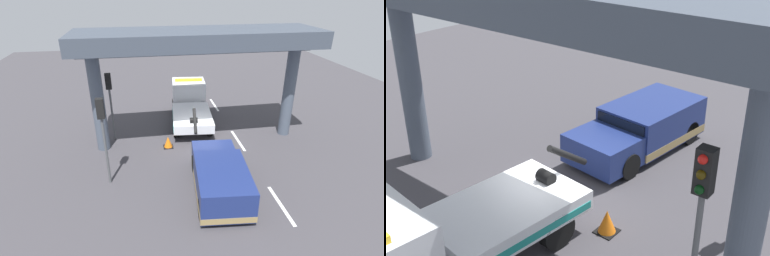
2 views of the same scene
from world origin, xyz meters
TOP-DOWN VIEW (x-y plane):
  - ground_plane at (0.00, 0.00)m, footprint 60.00×40.00m
  - lane_stripe_west at (-6.00, -2.39)m, footprint 2.60×0.16m
  - lane_stripe_mid at (0.00, -2.39)m, footprint 2.60×0.16m
  - tow_truck_white at (3.80, -0.08)m, footprint 7.34×2.97m
  - towed_van_green at (-4.68, 0.01)m, footprint 5.38×2.67m
  - overpass_structure at (0.46, 0.00)m, footprint 3.60×13.04m
  - traffic_light_far at (1.52, 4.96)m, footprint 0.39×0.32m
  - traffic_cone_orange at (-0.05, 1.86)m, footprint 0.55×0.55m

SIDE VIEW (x-z plane):
  - ground_plane at x=0.00m, z-range -0.10..0.00m
  - lane_stripe_west at x=-6.00m, z-range 0.00..0.01m
  - lane_stripe_mid at x=0.00m, z-range 0.00..0.01m
  - traffic_cone_orange at x=-0.05m, z-range -0.02..0.64m
  - towed_van_green at x=-4.68m, z-range -0.01..1.57m
  - tow_truck_white at x=3.80m, z-range -0.03..2.43m
  - traffic_light_far at x=1.52m, z-range 0.95..5.06m
  - overpass_structure at x=0.46m, z-range 2.40..8.86m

